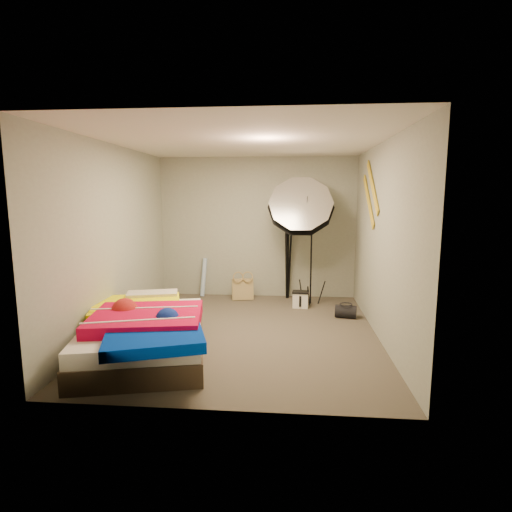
# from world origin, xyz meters

# --- Properties ---
(floor) EXTENTS (4.00, 4.00, 0.00)m
(floor) POSITION_xyz_m (0.00, 0.00, 0.00)
(floor) COLOR #524B3F
(floor) RESTS_ON ground
(ceiling) EXTENTS (4.00, 4.00, 0.00)m
(ceiling) POSITION_xyz_m (0.00, 0.00, 2.50)
(ceiling) COLOR silver
(ceiling) RESTS_ON wall_back
(wall_back) EXTENTS (3.50, 0.00, 3.50)m
(wall_back) POSITION_xyz_m (0.00, 2.00, 1.25)
(wall_back) COLOR #9FA593
(wall_back) RESTS_ON floor
(wall_front) EXTENTS (3.50, 0.00, 3.50)m
(wall_front) POSITION_xyz_m (0.00, -2.00, 1.25)
(wall_front) COLOR #9FA593
(wall_front) RESTS_ON floor
(wall_left) EXTENTS (0.00, 4.00, 4.00)m
(wall_left) POSITION_xyz_m (-1.75, 0.00, 1.25)
(wall_left) COLOR #9FA593
(wall_left) RESTS_ON floor
(wall_right) EXTENTS (0.00, 4.00, 4.00)m
(wall_right) POSITION_xyz_m (1.75, 0.00, 1.25)
(wall_right) COLOR #9FA593
(wall_right) RESTS_ON floor
(tote_bag) EXTENTS (0.40, 0.24, 0.39)m
(tote_bag) POSITION_xyz_m (-0.23, 1.68, 0.19)
(tote_bag) COLOR tan
(tote_bag) RESTS_ON floor
(wrapping_roll) EXTENTS (0.14, 0.21, 0.70)m
(wrapping_roll) POSITION_xyz_m (-0.98, 1.90, 0.35)
(wrapping_roll) COLOR #5B94D8
(wrapping_roll) RESTS_ON floor
(camera_case) EXTENTS (0.26, 0.20, 0.25)m
(camera_case) POSITION_xyz_m (0.78, 1.27, 0.12)
(camera_case) COLOR white
(camera_case) RESTS_ON floor
(duffel_bag) EXTENTS (0.34, 0.25, 0.19)m
(duffel_bag) POSITION_xyz_m (1.45, 0.76, 0.10)
(duffel_bag) COLOR black
(duffel_bag) RESTS_ON floor
(wall_stripe_upper) EXTENTS (0.02, 0.91, 0.78)m
(wall_stripe_upper) POSITION_xyz_m (1.73, 0.60, 1.95)
(wall_stripe_upper) COLOR gold
(wall_stripe_upper) RESTS_ON wall_right
(wall_stripe_lower) EXTENTS (0.02, 0.91, 0.78)m
(wall_stripe_lower) POSITION_xyz_m (1.73, 0.85, 1.75)
(wall_stripe_lower) COLOR gold
(wall_stripe_lower) RESTS_ON wall_right
(bed) EXTENTS (1.76, 2.20, 0.55)m
(bed) POSITION_xyz_m (-1.05, -0.88, 0.28)
(bed) COLOR #423325
(bed) RESTS_ON floor
(photo_umbrella) EXTENTS (1.32, 1.00, 2.26)m
(photo_umbrella) POSITION_xyz_m (0.76, 1.40, 1.62)
(photo_umbrella) COLOR black
(photo_umbrella) RESTS_ON floor
(camera_tripod) EXTENTS (0.08, 0.08, 1.35)m
(camera_tripod) POSITION_xyz_m (0.56, 1.87, 0.77)
(camera_tripod) COLOR black
(camera_tripod) RESTS_ON floor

